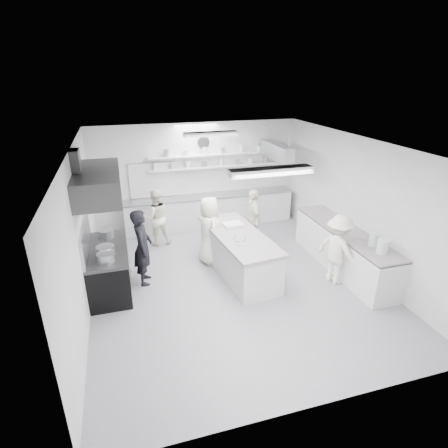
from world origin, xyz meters
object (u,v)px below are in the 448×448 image
object	(u,v)px
stove	(109,270)
right_counter	(344,250)
back_counter	(210,210)
cook_stove	(143,247)
prep_island	(239,254)
cook_back	(156,217)

from	to	relation	value
stove	right_counter	distance (m)	5.28
right_counter	back_counter	bearing A→B (deg)	124.65
cook_stove	back_counter	bearing A→B (deg)	-31.93
prep_island	cook_back	size ratio (longest dim) A/B	1.63
stove	prep_island	bearing A→B (deg)	-2.40
back_counter	cook_stove	size ratio (longest dim) A/B	2.95
right_counter	stove	bearing A→B (deg)	173.48
stove	cook_back	size ratio (longest dim) A/B	1.18
stove	right_counter	world-z (taller)	right_counter
right_counter	cook_back	xyz separation A→B (m)	(-4.04, 2.52, 0.29)
stove	cook_stove	distance (m)	0.83
back_counter	prep_island	distance (m)	2.92
stove	right_counter	bearing A→B (deg)	-6.52
stove	cook_stove	world-z (taller)	cook_stove
stove	back_counter	bearing A→B (deg)	43.99
cook_back	prep_island	bearing A→B (deg)	123.99
right_counter	prep_island	distance (m)	2.47
stove	back_counter	world-z (taller)	back_counter
back_counter	right_counter	distance (m)	4.13
prep_island	cook_stove	distance (m)	2.15
cook_back	back_counter	bearing A→B (deg)	-156.85
right_counter	prep_island	size ratio (longest dim) A/B	1.32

